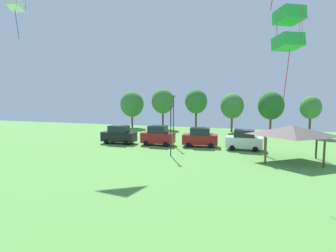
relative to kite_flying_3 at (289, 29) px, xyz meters
The scene contains 14 objects.
kite_flying_3 is the anchor object (origin of this frame).
parked_car_leftmost 25.91m from the kite_flying_3, 145.02° to the left, with size 4.59×2.03×2.42m.
parked_car_second_from_left 22.22m from the kite_flying_3, 135.39° to the left, with size 4.27×2.01×2.56m.
parked_car_third_from_left 19.69m from the kite_flying_3, 120.92° to the left, with size 4.55×2.37×2.41m.
parked_car_rightmost_in_row 17.47m from the kite_flying_3, 103.25° to the left, with size 4.26×2.11×2.44m.
park_pavilion 12.50m from the kite_flying_3, 80.66° to the left, with size 6.59×5.06×3.60m.
light_post_1 15.67m from the kite_flying_3, 142.64° to the left, with size 0.36×0.20×5.53m.
light_post_2 20.28m from the kite_flying_3, 130.28° to the left, with size 0.36×0.20×6.45m.
treeline_tree_0 40.60m from the kite_flying_3, 129.13° to the left, with size 4.50×4.50×7.01m.
treeline_tree_1 36.92m from the kite_flying_3, 121.45° to the left, with size 4.21×4.21×7.45m.
treeline_tree_2 32.60m from the kite_flying_3, 112.69° to the left, with size 3.89×3.89×7.35m.
treeline_tree_3 31.18m from the kite_flying_3, 101.65° to the left, with size 3.95×3.95×6.66m.
treeline_tree_4 31.90m from the kite_flying_3, 89.62° to the left, with size 4.32×4.32×6.96m.
treeline_tree_5 29.85m from the kite_flying_3, 78.23° to the left, with size 3.21×3.21×6.24m.
Camera 1 is at (2.89, 3.01, 6.93)m, focal length 32.00 mm.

